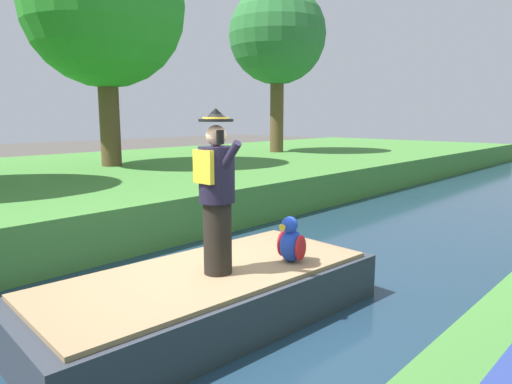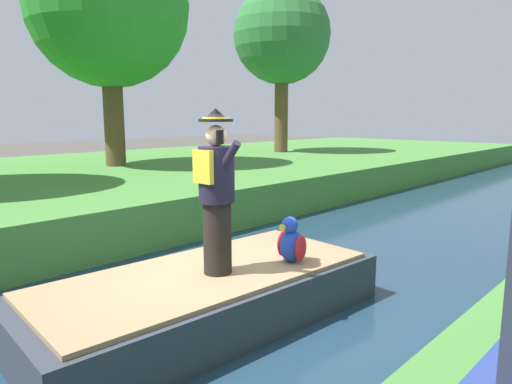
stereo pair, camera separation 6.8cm
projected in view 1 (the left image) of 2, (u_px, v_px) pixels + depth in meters
The scene contains 7 objects.
ground_plane at pixel (217, 325), 5.52m from camera, with size 80.00×80.00×0.00m, color #4C4742.
canal_water at pixel (217, 321), 5.51m from camera, with size 5.56×48.00×0.10m, color #1E384C.
boat at pixel (207, 296), 5.34m from camera, with size 2.11×4.32×0.61m.
person_pirate at pixel (217, 193), 5.08m from camera, with size 0.61×0.42×1.85m.
parrot_plush at pixel (291, 242), 5.60m from camera, with size 0.36×0.35×0.57m.
tree_slender at pixel (104, 7), 13.20m from camera, with size 4.66×4.66×6.97m.
tree_tall at pixel (277, 36), 18.52m from camera, with size 3.92×3.92×6.68m.
Camera 1 is at (3.87, -3.47, 2.48)m, focal length 32.23 mm.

